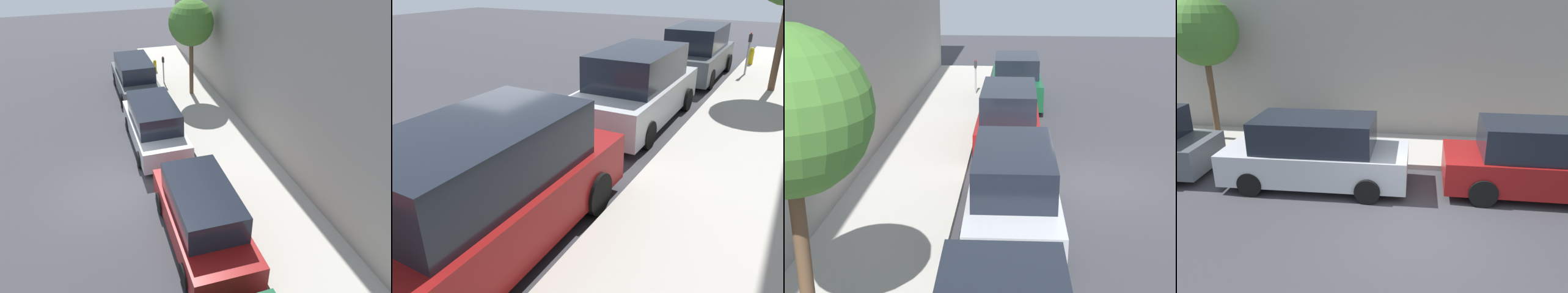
% 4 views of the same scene
% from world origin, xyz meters
% --- Properties ---
extents(ground_plane, '(60.00, 60.00, 0.00)m').
position_xyz_m(ground_plane, '(0.00, 0.00, 0.00)').
color(ground_plane, '#38383D').
extents(sidewalk, '(2.87, 32.00, 0.15)m').
position_xyz_m(sidewalk, '(4.94, 0.00, 0.07)').
color(sidewalk, '#B2ADA3').
rests_on(sidewalk, ground_plane).
extents(parked_suv_nearest, '(2.09, 4.85, 1.98)m').
position_xyz_m(parked_suv_nearest, '(2.19, -8.52, 0.93)').
color(parked_suv_nearest, '#14512D').
rests_on(parked_suv_nearest, ground_plane).
extents(parked_minivan_second, '(2.02, 4.90, 1.90)m').
position_xyz_m(parked_minivan_second, '(2.40, -3.04, 0.92)').
color(parked_minivan_second, maroon).
rests_on(parked_minivan_second, ground_plane).
extents(parked_minivan_third, '(2.02, 4.93, 1.90)m').
position_xyz_m(parked_minivan_third, '(2.18, 2.80, 0.92)').
color(parked_minivan_third, '#B7BABF').
rests_on(parked_minivan_third, ground_plane).
extents(parking_meter_near, '(0.11, 0.15, 1.49)m').
position_xyz_m(parking_meter_near, '(3.95, -9.37, 1.06)').
color(parking_meter_near, '#ADADB2').
rests_on(parking_meter_near, sidewalk).
extents(street_tree, '(2.24, 2.24, 4.81)m').
position_xyz_m(street_tree, '(5.05, 7.25, 3.82)').
color(street_tree, brown).
rests_on(street_tree, sidewalk).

